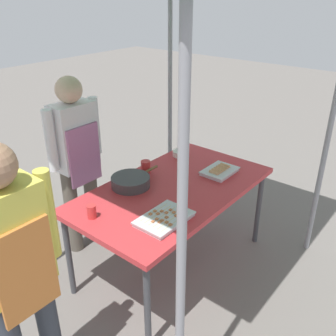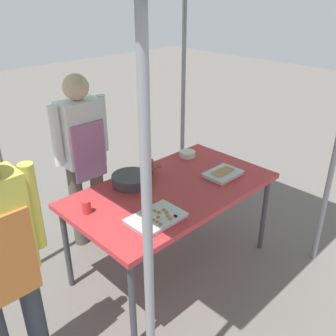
{
  "view_description": "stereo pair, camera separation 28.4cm",
  "coord_description": "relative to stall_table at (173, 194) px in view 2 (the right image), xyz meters",
  "views": [
    {
      "loc": [
        -1.98,
        -1.57,
        2.15
      ],
      "look_at": [
        0.0,
        0.05,
        0.9
      ],
      "focal_mm": 40.1,
      "sensor_mm": 36.0,
      "label": 1
    },
    {
      "loc": [
        -1.78,
        -1.77,
        2.15
      ],
      "look_at": [
        0.0,
        0.05,
        0.9
      ],
      "focal_mm": 40.1,
      "sensor_mm": 36.0,
      "label": 2
    }
  ],
  "objects": [
    {
      "name": "ground_plane",
      "position": [
        0.0,
        0.0,
        -0.7
      ],
      "size": [
        18.0,
        18.0,
        0.0
      ],
      "primitive_type": "plane",
      "color": "#66605B"
    },
    {
      "name": "condiment_bowl",
      "position": [
        0.51,
        0.32,
        0.08
      ],
      "size": [
        0.14,
        0.14,
        0.05
      ],
      "primitive_type": "cylinder",
      "color": "silver",
      "rests_on": "stall_table"
    },
    {
      "name": "stall_table",
      "position": [
        0.0,
        0.0,
        0.0
      ],
      "size": [
        1.6,
        0.9,
        0.75
      ],
      "color": "#C63338",
      "rests_on": "ground"
    },
    {
      "name": "cooking_wok",
      "position": [
        -0.19,
        0.26,
        0.1
      ],
      "size": [
        0.46,
        0.3,
        0.08
      ],
      "color": "#38383A",
      "rests_on": "stall_table"
    },
    {
      "name": "tray_meat_skewers",
      "position": [
        -0.39,
        -0.24,
        0.07
      ],
      "size": [
        0.37,
        0.25,
        0.04
      ],
      "color": "silver",
      "rests_on": "stall_table"
    },
    {
      "name": "tray_grilled_sausages",
      "position": [
        0.43,
        -0.15,
        0.07
      ],
      "size": [
        0.3,
        0.22,
        0.05
      ],
      "color": "silver",
      "rests_on": "stall_table"
    },
    {
      "name": "drink_cup_near_edge",
      "position": [
        -0.67,
        0.16,
        0.1
      ],
      "size": [
        0.06,
        0.06,
        0.09
      ],
      "primitive_type": "cylinder",
      "color": "red",
      "rests_on": "stall_table"
    },
    {
      "name": "drink_cup_by_wok",
      "position": [
        0.06,
        0.34,
        0.1
      ],
      "size": [
        0.08,
        0.08,
        0.1
      ],
      "primitive_type": "cylinder",
      "color": "red",
      "rests_on": "stall_table"
    },
    {
      "name": "vendor_woman",
      "position": [
        -0.27,
        0.81,
        0.21
      ],
      "size": [
        0.52,
        0.23,
        1.54
      ],
      "rotation": [
        0.0,
        0.0,
        3.14
      ],
      "color": "#595147",
      "rests_on": "ground"
    }
  ]
}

